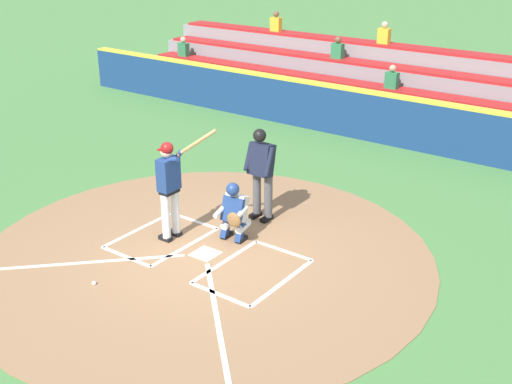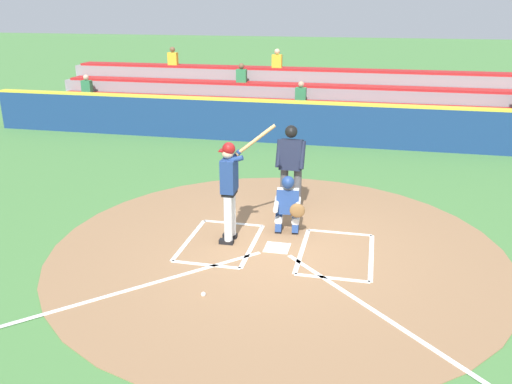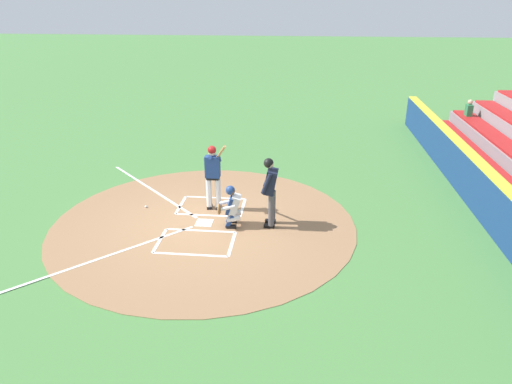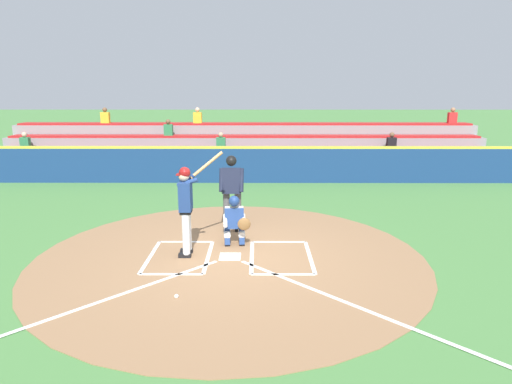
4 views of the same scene
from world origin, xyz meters
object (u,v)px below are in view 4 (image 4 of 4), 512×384
(plate_umpire, at_px, (232,188))
(baseball, at_px, (176,296))
(catcher, at_px, (235,219))
(batter, at_px, (186,204))

(plate_umpire, bearing_deg, baseball, 78.51)
(catcher, bearing_deg, plate_umpire, -83.34)
(plate_umpire, bearing_deg, catcher, 96.66)
(plate_umpire, xyz_separation_m, baseball, (0.73, 3.60, -1.04))
(batter, relative_size, baseball, 28.76)
(plate_umpire, distance_m, baseball, 3.82)
(batter, height_order, plate_umpire, batter)
(batter, bearing_deg, catcher, -146.39)
(batter, distance_m, catcher, 1.25)
(catcher, bearing_deg, baseball, 71.89)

